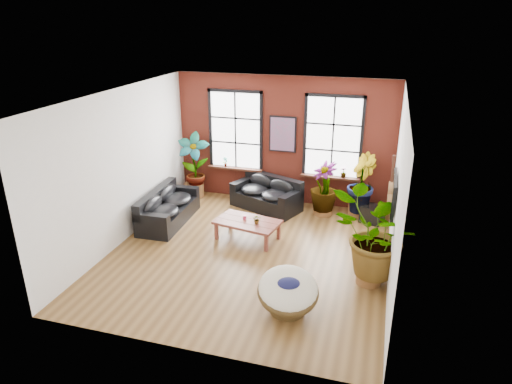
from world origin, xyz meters
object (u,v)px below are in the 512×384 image
Objects in this scene: coffee_table at (247,223)px; sofa_left at (167,208)px; papasan_chair at (288,291)px; sofa_back at (267,194)px.

sofa_left is at bearing -178.17° from coffee_table.
coffee_table is 1.16× the size of papasan_chair.
sofa_back is at bearing -56.18° from sofa_left.
sofa_left is at bearing 125.99° from papasan_chair.
sofa_back is 1.29× the size of coffee_table.
papasan_chair is at bearing -48.45° from sofa_back.
sofa_left is (-2.23, -1.60, -0.01)m from sofa_back.
sofa_back is 1.95m from coffee_table.
sofa_back reaches higher than papasan_chair.
coffee_table is (0.03, -1.95, 0.03)m from sofa_back.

